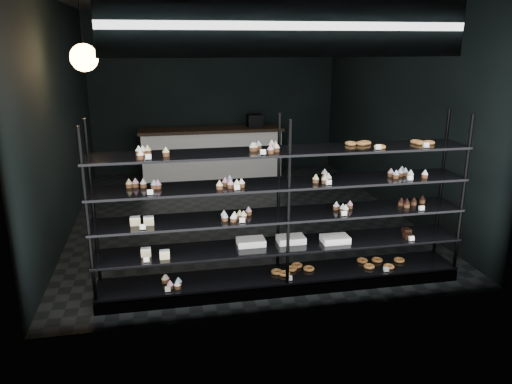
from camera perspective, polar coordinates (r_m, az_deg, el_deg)
The scene contains 5 objects.
room at distance 7.51m, azimuth -2.05°, elevation 8.90°, with size 5.01×6.01×3.20m.
display_shelf at distance 5.43m, azimuth 2.84°, elevation -4.86°, with size 4.00×0.50×1.91m.
signage at distance 4.57m, azimuth 3.97°, elevation 18.25°, with size 3.30×0.05×0.50m.
pendant_lamp at distance 6.45m, azimuth -19.06°, elevation 14.32°, with size 0.33×0.33×0.89m.
service_counter at distance 10.12m, azimuth -5.02°, elevation 4.61°, with size 2.85×0.65×1.23m.
Camera 1 is at (-1.18, -7.34, 2.63)m, focal length 35.00 mm.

